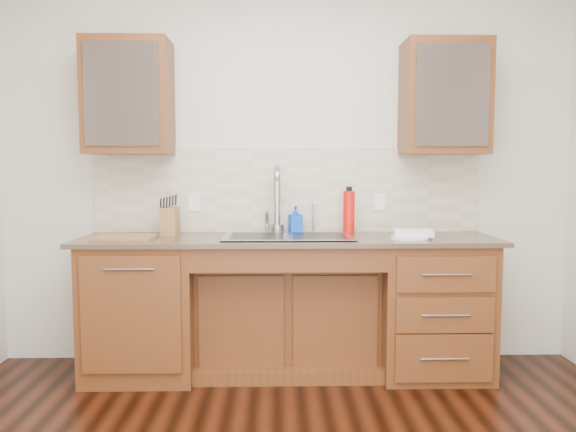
{
  "coord_description": "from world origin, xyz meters",
  "views": [
    {
      "loc": [
        -0.07,
        -2.2,
        1.37
      ],
      "look_at": [
        0.0,
        1.4,
        1.05
      ],
      "focal_mm": 35.0,
      "sensor_mm": 36.0,
      "label": 1
    }
  ],
  "objects_px": {
    "soap_bottle": "(296,219)",
    "cutting_board": "(125,237)",
    "knife_block": "(170,221)",
    "plate": "(410,238)",
    "water_bottle": "(349,213)"
  },
  "relations": [
    {
      "from": "soap_bottle",
      "to": "plate",
      "type": "distance_m",
      "value": 0.8
    },
    {
      "from": "soap_bottle",
      "to": "water_bottle",
      "type": "xyz_separation_m",
      "value": [
        0.36,
        -0.08,
        0.05
      ]
    },
    {
      "from": "knife_block",
      "to": "cutting_board",
      "type": "xyz_separation_m",
      "value": [
        -0.25,
        -0.19,
        -0.08
      ]
    },
    {
      "from": "soap_bottle",
      "to": "knife_block",
      "type": "height_order",
      "value": "knife_block"
    },
    {
      "from": "plate",
      "to": "knife_block",
      "type": "xyz_separation_m",
      "value": [
        -1.56,
        0.24,
        0.09
      ]
    },
    {
      "from": "soap_bottle",
      "to": "cutting_board",
      "type": "height_order",
      "value": "soap_bottle"
    },
    {
      "from": "cutting_board",
      "to": "knife_block",
      "type": "bearing_deg",
      "value": 37.3
    },
    {
      "from": "plate",
      "to": "knife_block",
      "type": "height_order",
      "value": "knife_block"
    },
    {
      "from": "water_bottle",
      "to": "knife_block",
      "type": "bearing_deg",
      "value": -178.42
    },
    {
      "from": "soap_bottle",
      "to": "knife_block",
      "type": "bearing_deg",
      "value": 175.07
    },
    {
      "from": "soap_bottle",
      "to": "cutting_board",
      "type": "distance_m",
      "value": 1.14
    },
    {
      "from": "water_bottle",
      "to": "cutting_board",
      "type": "distance_m",
      "value": 1.48
    },
    {
      "from": "knife_block",
      "to": "water_bottle",
      "type": "bearing_deg",
      "value": 3.61
    },
    {
      "from": "soap_bottle",
      "to": "cutting_board",
      "type": "xyz_separation_m",
      "value": [
        -1.1,
        -0.3,
        -0.08
      ]
    },
    {
      "from": "soap_bottle",
      "to": "plate",
      "type": "height_order",
      "value": "soap_bottle"
    }
  ]
}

